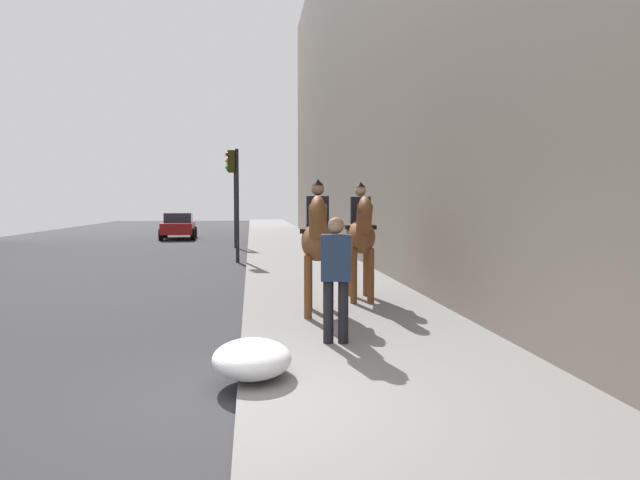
{
  "coord_description": "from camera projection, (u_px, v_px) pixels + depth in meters",
  "views": [
    {
      "loc": [
        -5.48,
        -0.15,
        2.02
      ],
      "look_at": [
        4.0,
        -1.28,
        1.4
      ],
      "focal_mm": 32.66,
      "sensor_mm": 36.0,
      "label": 1
    }
  ],
  "objects": [
    {
      "name": "pedestrian_greeting",
      "position": [
        336.0,
        271.0,
        7.79
      ],
      "size": [
        0.31,
        0.43,
        1.7
      ],
      "rotation": [
        0.0,
        0.0,
        -0.14
      ],
      "color": "black",
      "rests_on": "sidewalk_slab"
    },
    {
      "name": "traffic_light_near_curb",
      "position": [
        234.0,
        187.0,
        19.34
      ],
      "size": [
        0.2,
        0.44,
        3.79
      ],
      "color": "black",
      "rests_on": "ground"
    },
    {
      "name": "car_near_lane",
      "position": [
        179.0,
        225.0,
        32.2
      ],
      "size": [
        4.07,
        2.02,
        1.44
      ],
      "rotation": [
        0.0,
        0.0,
        3.19
      ],
      "color": "maroon",
      "rests_on": "ground"
    },
    {
      "name": "traffic_light_far_curb",
      "position": [
        233.0,
        186.0,
        25.73
      ],
      "size": [
        0.2,
        0.44,
        4.09
      ],
      "color": "black",
      "rests_on": "ground"
    },
    {
      "name": "snow_pile_near",
      "position": [
        252.0,
        359.0,
        6.34
      ],
      "size": [
        1.13,
        0.87,
        0.39
      ],
      "primitive_type": "ellipsoid",
      "color": "white",
      "rests_on": "sidewalk_slab"
    },
    {
      "name": "mounted_horse_far",
      "position": [
        361.0,
        234.0,
        11.24
      ],
      "size": [
        2.15,
        0.71,
        2.3
      ],
      "rotation": [
        0.0,
        0.0,
        3.04
      ],
      "color": "brown",
      "rests_on": "sidewalk_slab"
    },
    {
      "name": "sidewalk_slab",
      "position": [
        423.0,
        400.0,
        5.75
      ],
      "size": [
        120.0,
        3.65,
        0.12
      ],
      "primitive_type": "cube",
      "color": "slate",
      "rests_on": "ground"
    },
    {
      "name": "mounted_horse_near",
      "position": [
        318.0,
        239.0,
        9.81
      ],
      "size": [
        2.15,
        0.73,
        2.29
      ],
      "rotation": [
        0.0,
        0.0,
        3.03
      ],
      "color": "brown",
      "rests_on": "sidewalk_slab"
    }
  ]
}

